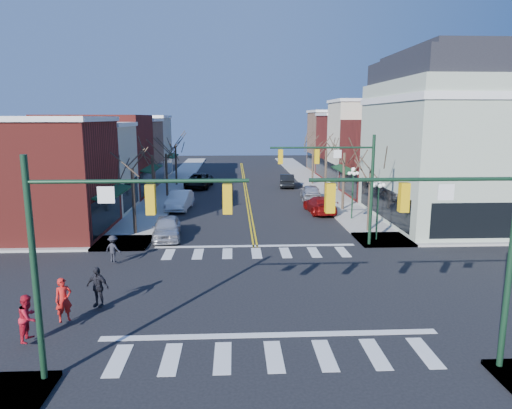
{
  "coord_description": "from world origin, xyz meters",
  "views": [
    {
      "loc": [
        -1.35,
        -20.85,
        8.25
      ],
      "look_at": [
        0.04,
        7.58,
        2.8
      ],
      "focal_mm": 32.0,
      "sensor_mm": 36.0,
      "label": 1
    }
  ],
  "objects": [
    {
      "name": "bldg_right_stucco",
      "position": [
        15.5,
        33.5,
        5.0
      ],
      "size": [
        10.0,
        7.0,
        10.0
      ],
      "primitive_type": "cube",
      "color": "beige",
      "rests_on": "ground"
    },
    {
      "name": "victorian_corner",
      "position": [
        16.5,
        14.5,
        6.66
      ],
      "size": [
        12.25,
        14.25,
        13.3
      ],
      "color": "#A7B59D",
      "rests_on": "ground"
    },
    {
      "name": "car_right_near",
      "position": [
        6.13,
        17.92,
        0.74
      ],
      "size": [
        2.44,
        5.26,
        1.49
      ],
      "primitive_type": "imported",
      "rotation": [
        0.0,
        0.0,
        3.21
      ],
      "color": "maroon",
      "rests_on": "ground"
    },
    {
      "name": "traffic_mast_near_left",
      "position": [
        -5.55,
        -7.4,
        4.71
      ],
      "size": [
        6.6,
        0.28,
        7.2
      ],
      "color": "#14331E",
      "rests_on": "ground"
    },
    {
      "name": "tree_right_c",
      "position": [
        8.4,
        27.0,
        2.42
      ],
      "size": [
        0.24,
        0.24,
        4.83
      ],
      "primitive_type": "cylinder",
      "color": "#382B21",
      "rests_on": "ground"
    },
    {
      "name": "bldg_left_tan",
      "position": [
        -15.5,
        35.75,
        3.9
      ],
      "size": [
        10.0,
        7.5,
        7.8
      ],
      "primitive_type": "cube",
      "color": "#9A6F55",
      "rests_on": "ground"
    },
    {
      "name": "tree_right_d",
      "position": [
        8.4,
        35.0,
        2.48
      ],
      "size": [
        0.24,
        0.24,
        4.97
      ],
      "primitive_type": "cylinder",
      "color": "#382B21",
      "rests_on": "ground"
    },
    {
      "name": "car_left_mid",
      "position": [
        -6.3,
        20.12,
        0.84
      ],
      "size": [
        2.21,
        5.24,
        1.68
      ],
      "primitive_type": "imported",
      "rotation": [
        0.0,
        0.0,
        -0.09
      ],
      "color": "white",
      "rests_on": "ground"
    },
    {
      "name": "car_left_near",
      "position": [
        -6.0,
        9.91,
        0.78
      ],
      "size": [
        2.27,
        4.74,
        1.56
      ],
      "primitive_type": "imported",
      "rotation": [
        0.0,
        0.0,
        0.09
      ],
      "color": "#BCBBC1",
      "rests_on": "ground"
    },
    {
      "name": "pedestrian_dark_a",
      "position": [
        -7.3,
        -1.83,
        1.04
      ],
      "size": [
        1.12,
        0.73,
        1.78
      ],
      "primitive_type": "imported",
      "rotation": [
        0.0,
        0.0,
        -0.3
      ],
      "color": "black",
      "rests_on": "sidewalk_left"
    },
    {
      "name": "tree_left_a",
      "position": [
        -8.4,
        11.0,
        2.38
      ],
      "size": [
        0.24,
        0.24,
        4.76
      ],
      "primitive_type": "cylinder",
      "color": "#382B21",
      "rests_on": "ground"
    },
    {
      "name": "traffic_mast_far_right",
      "position": [
        5.55,
        7.4,
        4.71
      ],
      "size": [
        6.6,
        0.28,
        7.2
      ],
      "color": "#14331E",
      "rests_on": "ground"
    },
    {
      "name": "bldg_right_brick_b",
      "position": [
        15.5,
        41.0,
        4.25
      ],
      "size": [
        10.0,
        8.0,
        8.5
      ],
      "primitive_type": "cube",
      "color": "maroon",
      "rests_on": "ground"
    },
    {
      "name": "lamppost_corner",
      "position": [
        8.2,
        8.5,
        2.96
      ],
      "size": [
        0.36,
        0.36,
        4.33
      ],
      "color": "#14331E",
      "rests_on": "ground"
    },
    {
      "name": "tree_left_b",
      "position": [
        -8.4,
        19.0,
        2.52
      ],
      "size": [
        0.24,
        0.24,
        5.04
      ],
      "primitive_type": "cylinder",
      "color": "#382B21",
      "rests_on": "ground"
    },
    {
      "name": "lamppost_midblock",
      "position": [
        8.2,
        15.0,
        2.96
      ],
      "size": [
        0.36,
        0.36,
        4.33
      ],
      "color": "#14331E",
      "rests_on": "ground"
    },
    {
      "name": "traffic_mast_near_right",
      "position": [
        5.55,
        -7.4,
        4.71
      ],
      "size": [
        6.6,
        0.28,
        7.2
      ],
      "color": "#14331E",
      "rests_on": "ground"
    },
    {
      "name": "ground",
      "position": [
        0.0,
        0.0,
        0.0
      ],
      "size": [
        160.0,
        160.0,
        0.0
      ],
      "primitive_type": "plane",
      "color": "black",
      "rests_on": "ground"
    },
    {
      "name": "pedestrian_red_a",
      "position": [
        -8.23,
        -3.26,
        1.05
      ],
      "size": [
        0.79,
        0.73,
        1.8
      ],
      "primitive_type": "imported",
      "rotation": [
        0.0,
        0.0,
        0.62
      ],
      "color": "red",
      "rests_on": "sidewalk_left"
    },
    {
      "name": "bldg_left_brick_b",
      "position": [
        -15.5,
        27.5,
        4.25
      ],
      "size": [
        10.0,
        9.0,
        8.5
      ],
      "primitive_type": "cube",
      "color": "maroon",
      "rests_on": "ground"
    },
    {
      "name": "tree_left_d",
      "position": [
        -8.4,
        35.0,
        2.45
      ],
      "size": [
        0.24,
        0.24,
        4.9
      ],
      "primitive_type": "cylinder",
      "color": "#382B21",
      "rests_on": "ground"
    },
    {
      "name": "tree_left_c",
      "position": [
        -8.4,
        27.0,
        2.27
      ],
      "size": [
        0.24,
        0.24,
        4.55
      ],
      "primitive_type": "cylinder",
      "color": "#382B21",
      "rests_on": "ground"
    },
    {
      "name": "sidewalk_right",
      "position": [
        8.75,
        20.0,
        0.07
      ],
      "size": [
        3.5,
        70.0,
        0.15
      ],
      "primitive_type": "cube",
      "color": "#9E9B93",
      "rests_on": "ground"
    },
    {
      "name": "pedestrian_dark_b",
      "position": [
        -8.23,
        4.41,
        0.93
      ],
      "size": [
        1.15,
        0.93,
        1.55
      ],
      "primitive_type": "imported",
      "rotation": [
        0.0,
        0.0,
        2.73
      ],
      "color": "black",
      "rests_on": "sidewalk_left"
    },
    {
      "name": "tree_right_a",
      "position": [
        8.4,
        11.0,
        2.31
      ],
      "size": [
        0.24,
        0.24,
        4.62
      ],
      "primitive_type": "cylinder",
      "color": "#382B21",
      "rests_on": "ground"
    },
    {
      "name": "bldg_right_brick_a",
      "position": [
        15.5,
        25.75,
        4.0
      ],
      "size": [
        10.0,
        8.5,
        8.0
      ],
      "primitive_type": "cube",
      "color": "maroon",
      "rests_on": "ground"
    },
    {
      "name": "car_right_mid",
      "position": [
        6.4,
        24.46,
        0.79
      ],
      "size": [
        2.17,
        4.77,
        1.59
      ],
      "primitive_type": "imported",
      "rotation": [
        0.0,
        0.0,
        3.08
      ],
      "color": "#BCBCC1",
      "rests_on": "ground"
    },
    {
      "name": "bldg_right_tan",
      "position": [
        15.5,
        49.0,
        4.5
      ],
      "size": [
        10.0,
        8.0,
        9.0
      ],
      "primitive_type": "cube",
      "color": "#9A6F55",
      "rests_on": "ground"
    },
    {
      "name": "car_right_far",
      "position": [
        5.02,
        33.23,
        0.78
      ],
      "size": [
        2.11,
        4.88,
        1.56
      ],
      "primitive_type": "imported",
      "rotation": [
        0.0,
        0.0,
        3.04
      ],
      "color": "black",
      "rests_on": "ground"
    },
    {
      "name": "bldg_left_stucco_b",
      "position": [
        -15.5,
        43.5,
        4.1
      ],
      "size": [
        10.0,
        8.0,
        8.2
      ],
      "primitive_type": "cube",
      "color": "beige",
      "rests_on": "ground"
    },
    {
      "name": "bldg_left_stucco_a",
      "position": [
        -15.5,
        19.5,
        3.75
      ],
      "size": [
        10.0,
        7.0,
        7.5
      ],
      "primitive_type": "cube",
      "color": "beige",
      "rests_on": "ground"
    },
    {
      "name": "sidewalk_left",
      "position": [
        -8.75,
        20.0,
        0.07
      ],
      "size": [
        3.5,
        70.0,
        0.15
      ],
      "primitive_type": "cube",
      "color": "#9E9B93",
      "rests_on": "ground"
    },
    {
      "name": "bldg_left_brick_a",
      "position": [
        -15.5,
        11.75,
        4.0
      ],
      "size": [
        10.0,
        8.5,
        8.0
      ],
      "primitive_type": "cube",
      "color": "maroon",
      "rests_on": "ground"
    },
    {
      "name": "car_left_far",
      "position": [
        -5.55,
        33.16,
        0.84
      ],
      "size": [
        3.38,
        6.29,
        1.68
      ],
      "primitive_type": "imported",
      "rotation": [
        0.0,
        0.0,
        -0.1
      ],
      "color": "black",
      "rests_on": "ground"
    },
    {
      "name": "pedestrian_red_b",
      "position": [
        -8.94,
        -4.83,
        1.03
      ],
      "size": [
        0.69,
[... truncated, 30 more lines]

